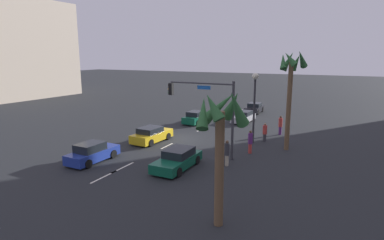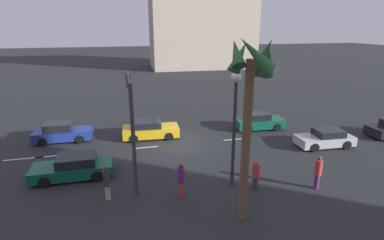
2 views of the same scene
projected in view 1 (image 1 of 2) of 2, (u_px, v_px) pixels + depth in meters
name	position (u px, v px, depth m)	size (l,w,h in m)	color
ground_plane	(181.00, 139.00, 30.56)	(220.00, 220.00, 0.00)	#232628
lane_stripe_0	(240.00, 110.00, 46.37)	(2.12, 0.14, 0.01)	silver
lane_stripe_1	(227.00, 117.00, 41.58)	(2.42, 0.14, 0.01)	silver
lane_stripe_2	(200.00, 130.00, 34.39)	(1.82, 0.14, 0.01)	silver
lane_stripe_3	(167.00, 146.00, 28.24)	(1.95, 0.14, 0.01)	silver
lane_stripe_4	(123.00, 168.00, 22.84)	(2.50, 0.14, 0.01)	silver
lane_stripe_5	(104.00, 177.00, 21.13)	(2.50, 0.14, 0.01)	silver
car_0	(243.00, 117.00, 38.25)	(4.20, 2.00, 1.29)	#B7B7BC
car_1	(196.00, 117.00, 37.65)	(4.20, 1.94, 1.42)	#0F5138
car_2	(92.00, 153.00, 24.07)	(4.25, 1.88, 1.47)	navy
car_3	(152.00, 135.00, 29.54)	(4.44, 2.15, 1.40)	gold
car_4	(254.00, 108.00, 44.37)	(4.04, 1.96, 1.34)	black
car_5	(178.00, 159.00, 22.69)	(4.53, 1.98, 1.37)	#0F5138
traffic_signal	(209.00, 105.00, 24.66)	(0.36, 5.70, 5.98)	#38383D
streetlamp	(255.00, 95.00, 28.30)	(0.56, 0.56, 6.32)	#2D2D33
pedestrian_0	(280.00, 125.00, 32.09)	(0.49, 0.49, 1.93)	#59266B
pedestrian_1	(250.00, 141.00, 26.03)	(0.52, 0.52, 1.91)	#BF3833
pedestrian_2	(265.00, 132.00, 29.55)	(0.42, 0.42, 1.73)	#333338
pedestrian_3	(227.00, 152.00, 23.06)	(0.44, 0.44, 1.90)	#B2A58C
palm_tree_0	(221.00, 127.00, 14.34)	(2.45, 2.59, 6.53)	brown
palm_tree_1	(291.00, 76.00, 26.05)	(2.27, 2.32, 8.34)	brown
building_3	(13.00, 50.00, 58.53)	(20.61, 11.33, 17.54)	#B2A38E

